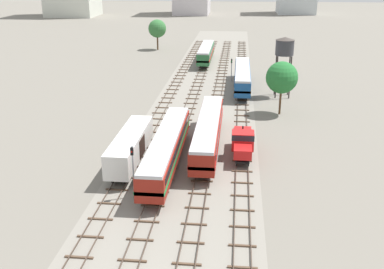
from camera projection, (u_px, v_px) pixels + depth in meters
ground_plane at (206, 94)px, 84.36m from camera, size 480.00×480.00×0.00m
ballast_bed at (206, 94)px, 84.35m from camera, size 17.33×176.00×0.01m
track_far_left at (172, 91)px, 85.88m from camera, size 2.40×126.00×0.29m
track_left at (195, 92)px, 85.45m from camera, size 2.40×126.00×0.29m
track_centre_left at (218, 92)px, 85.03m from camera, size 2.40×126.00×0.29m
track_centre at (242, 93)px, 84.60m from camera, size 2.40×126.00×0.29m
passenger_coach_left_nearest at (167, 147)px, 52.78m from camera, size 2.96×22.00×3.80m
freight_boxcar_far_left_near at (130, 145)px, 53.69m from camera, size 2.87×14.00×3.60m
shunter_loco_centre_mid at (243, 141)px, 56.13m from camera, size 2.74×8.46×3.10m
passenger_coach_centre_left_midfar at (208, 130)px, 58.18m from camera, size 2.96×22.00×3.80m
passenger_coach_centre_far at (242, 75)px, 87.39m from camera, size 2.96×22.00×3.80m
diesel_railcar_left_farther at (206, 52)px, 111.12m from camera, size 2.96×20.50×3.80m
water_tower at (285, 48)px, 79.90m from camera, size 3.40×3.40×10.77m
signal_post_nearest at (231, 67)px, 92.06m from camera, size 0.28×0.47×4.91m
signal_post_near at (133, 165)px, 45.47m from camera, size 0.28×0.47×5.70m
lineside_tree_0 at (282, 78)px, 70.94m from camera, size 5.05×5.05×8.55m
lineside_tree_1 at (157, 29)px, 127.43m from camera, size 5.03×5.03×8.47m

